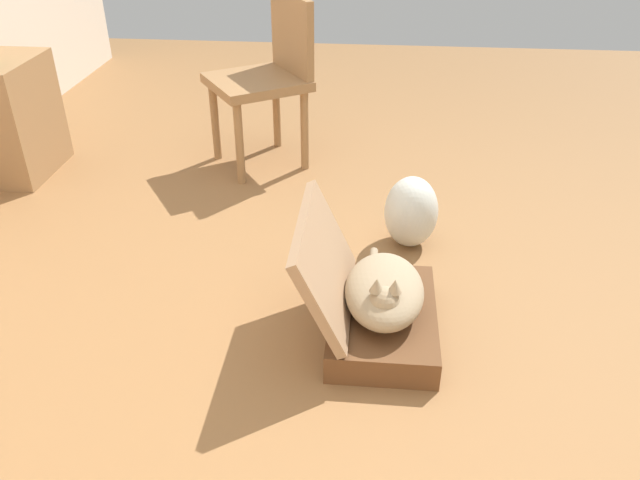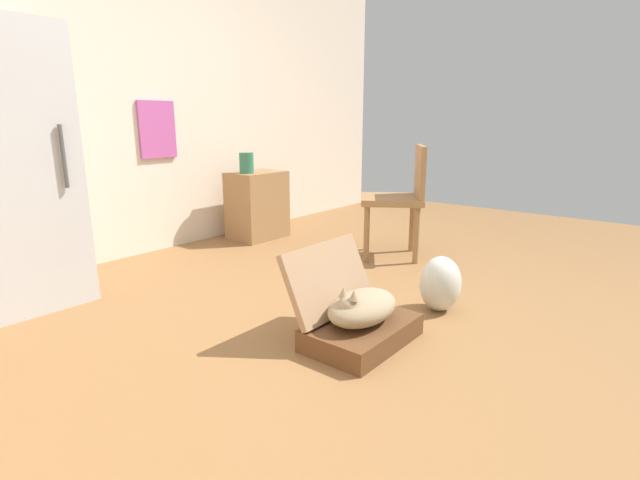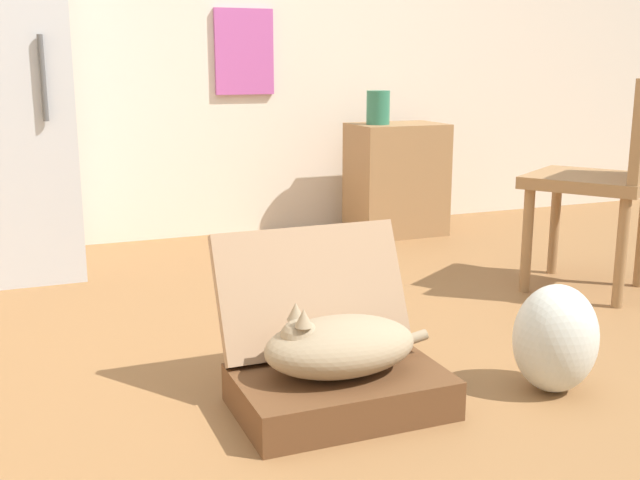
{
  "view_description": "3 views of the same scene",
  "coord_description": "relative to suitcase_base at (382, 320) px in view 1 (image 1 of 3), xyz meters",
  "views": [
    {
      "loc": [
        -2.1,
        -0.09,
        1.52
      ],
      "look_at": [
        -0.07,
        0.1,
        0.28
      ],
      "focal_mm": 35.87,
      "sensor_mm": 36.0,
      "label": 1
    },
    {
      "loc": [
        -2.1,
        -1.37,
        1.09
      ],
      "look_at": [
        -0.32,
        0.06,
        0.51
      ],
      "focal_mm": 26.91,
      "sensor_mm": 36.0,
      "label": 2
    },
    {
      "loc": [
        -1.06,
        -1.99,
        0.95
      ],
      "look_at": [
        -0.07,
        0.44,
        0.35
      ],
      "focal_mm": 43.54,
      "sensor_mm": 36.0,
      "label": 3
    }
  ],
  "objects": [
    {
      "name": "ground_plane",
      "position": [
        0.25,
        0.15,
        -0.06
      ],
      "size": [
        7.68,
        7.68,
        0.0
      ],
      "primitive_type": "plane",
      "color": "olive",
      "rests_on": "ground"
    },
    {
      "name": "suitcase_base",
      "position": [
        0.0,
        0.0,
        0.0
      ],
      "size": [
        0.58,
        0.38,
        0.11
      ],
      "primitive_type": "cube",
      "color": "brown",
      "rests_on": "ground"
    },
    {
      "name": "suitcase_lid",
      "position": [
        0.0,
        0.21,
        0.24
      ],
      "size": [
        0.58,
        0.19,
        0.36
      ],
      "primitive_type": "cube",
      "rotation": [
        1.14,
        0.0,
        0.0
      ],
      "color": "#9B7756",
      "rests_on": "suitcase_base"
    },
    {
      "name": "cat",
      "position": [
        -0.01,
        0.0,
        0.14
      ],
      "size": [
        0.51,
        0.28,
        0.21
      ],
      "color": "#998466",
      "rests_on": "suitcase_base"
    },
    {
      "name": "plastic_bag_white",
      "position": [
        0.64,
        -0.11,
        0.11
      ],
      "size": [
        0.25,
        0.24,
        0.33
      ],
      "primitive_type": "ellipsoid",
      "color": "silver",
      "rests_on": "ground"
    },
    {
      "name": "side_table",
      "position": [
        1.21,
        2.0,
        0.25
      ],
      "size": [
        0.5,
        0.36,
        0.62
      ],
      "primitive_type": "cube",
      "color": "olive",
      "rests_on": "ground"
    },
    {
      "name": "chair",
      "position": [
        1.48,
        0.64,
        0.45
      ],
      "size": [
        0.64,
        0.65,
        0.89
      ],
      "rotation": [
        0.0,
        0.0,
        -2.55
      ],
      "color": "olive",
      "rests_on": "ground"
    }
  ]
}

